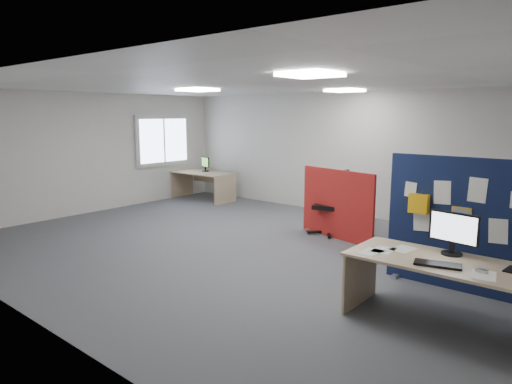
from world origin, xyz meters
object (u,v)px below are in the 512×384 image
Objects in this scene: monitor_main at (453,231)px; main_desk at (446,275)px; second_desk at (204,178)px; office_chair at (335,199)px; navy_divider at (468,226)px; monitor_second at (205,163)px; red_divider at (337,205)px.

main_desk is at bearing -74.43° from monitor_main.
office_chair is at bearing -11.40° from second_desk.
monitor_second is (-7.17, 2.38, 0.09)m from navy_divider.
main_desk is 1.20× the size of red_divider.
monitor_main is at bearing -25.44° from red_divider.
navy_divider is 7.56m from monitor_second.
navy_divider is 2.80m from red_divider.
red_divider is 1.38× the size of office_chair.
main_desk is (0.12, -1.15, -0.29)m from navy_divider.
navy_divider is 1.22× the size of second_desk.
monitor_second is at bearing 161.63° from navy_divider.
office_chair is (4.49, -0.99, -0.26)m from monitor_second.
second_desk is (-7.23, 3.21, -0.43)m from monitor_main.
red_divider reaches higher than monitor_second.
main_desk is 3.78m from office_chair.
second_desk is at bearing 154.67° from main_desk.
navy_divider is 3.03m from office_chair.
office_chair reaches higher than monitor_main.
red_divider is 0.27m from office_chair.
monitor_main is at bearing -23.92° from second_desk.
monitor_second is (-7.29, 3.53, 0.37)m from main_desk.
red_divider is at bearing 138.67° from main_desk.
navy_divider reaches higher than monitor_main.
navy_divider is 5.10× the size of monitor_second.
monitor_second is at bearing 151.04° from office_chair.
monitor_main is 3.38m from red_divider.
main_desk is 1.16× the size of second_desk.
office_chair is at bearing 6.59° from monitor_second.
monitor_main is 7.92m from second_desk.
red_divider is (-2.53, 1.18, -0.24)m from navy_divider.
second_desk is at bearing 162.23° from navy_divider.
navy_divider is 1.27× the size of red_divider.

